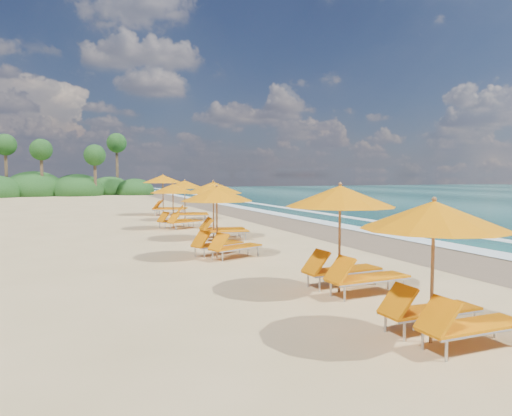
# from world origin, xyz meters

# --- Properties ---
(ground) EXTENTS (160.00, 160.00, 0.00)m
(ground) POSITION_xyz_m (0.00, 0.00, 0.00)
(ground) COLOR tan
(ground) RESTS_ON ground
(wet_sand) EXTENTS (4.00, 160.00, 0.01)m
(wet_sand) POSITION_xyz_m (4.00, 0.00, 0.01)
(wet_sand) COLOR #80684C
(wet_sand) RESTS_ON ground
(surf_foam) EXTENTS (4.00, 160.00, 0.01)m
(surf_foam) POSITION_xyz_m (6.70, 0.00, 0.03)
(surf_foam) COLOR white
(surf_foam) RESTS_ON ground
(station_0) EXTENTS (2.40, 2.21, 2.24)m
(station_0) POSITION_xyz_m (-1.96, -12.48, 1.25)
(station_0) COLOR olive
(station_0) RESTS_ON ground
(station_1) EXTENTS (2.67, 2.48, 2.40)m
(station_1) POSITION_xyz_m (-1.58, -9.27, 1.35)
(station_1) COLOR olive
(station_1) RESTS_ON ground
(station_2) EXTENTS (2.93, 2.90, 2.26)m
(station_2) POSITION_xyz_m (-2.82, -4.15, 1.27)
(station_2) COLOR olive
(station_2) RESTS_ON ground
(station_3) EXTENTS (2.80, 2.67, 2.36)m
(station_3) POSITION_xyz_m (-1.66, -0.06, 1.32)
(station_3) COLOR olive
(station_3) RESTS_ON ground
(station_4) EXTENTS (2.86, 2.84, 2.19)m
(station_4) POSITION_xyz_m (-2.41, 4.28, 1.23)
(station_4) COLOR olive
(station_4) RESTS_ON ground
(station_5) EXTENTS (2.83, 2.72, 2.32)m
(station_5) POSITION_xyz_m (-0.88, 8.15, 1.30)
(station_5) COLOR olive
(station_5) RESTS_ON ground
(station_6) EXTENTS (3.40, 3.35, 2.64)m
(station_6) POSITION_xyz_m (-1.33, 12.17, 1.48)
(station_6) COLOR olive
(station_6) RESTS_ON ground
(treeline) EXTENTS (25.80, 8.80, 9.74)m
(treeline) POSITION_xyz_m (-9.94, 45.51, 1.00)
(treeline) COLOR #163D14
(treeline) RESTS_ON ground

